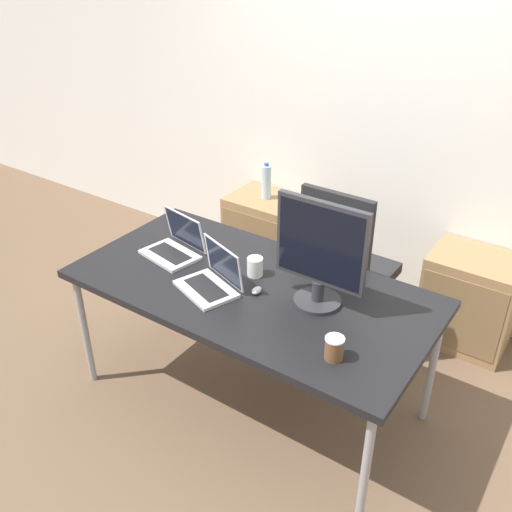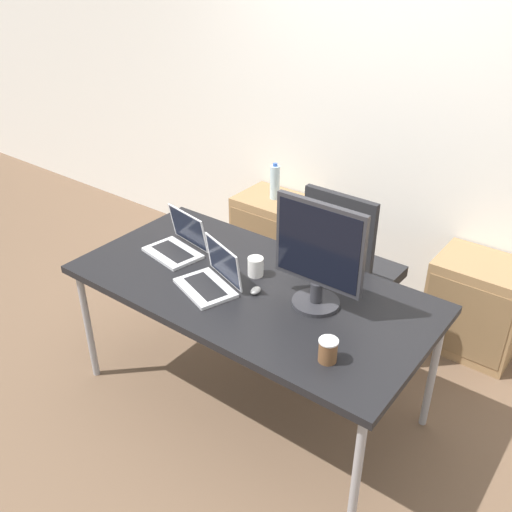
{
  "view_description": "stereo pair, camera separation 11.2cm",
  "coord_description": "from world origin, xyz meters",
  "px_view_note": "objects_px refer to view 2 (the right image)",
  "views": [
    {
      "loc": [
        1.4,
        -1.99,
        2.36
      ],
      "look_at": [
        0.0,
        0.05,
        0.92
      ],
      "focal_mm": 40.0,
      "sensor_mm": 36.0,
      "label": 1
    },
    {
      "loc": [
        1.49,
        -1.93,
        2.36
      ],
      "look_at": [
        0.0,
        0.05,
        0.92
      ],
      "focal_mm": 40.0,
      "sensor_mm": 36.0,
      "label": 2
    }
  ],
  "objects_px": {
    "cabinet_left": "(274,236)",
    "mouse": "(256,290)",
    "office_chair": "(349,287)",
    "coffee_cup_brown": "(328,350)",
    "laptop_left": "(178,244)",
    "monitor": "(319,256)",
    "cabinet_right": "(476,306)",
    "water_bottle": "(275,182)",
    "laptop_right": "(211,279)",
    "coffee_cup_white": "(256,267)"
  },
  "relations": [
    {
      "from": "office_chair",
      "to": "cabinet_right",
      "type": "height_order",
      "value": "office_chair"
    },
    {
      "from": "coffee_cup_white",
      "to": "mouse",
      "type": "bearing_deg",
      "value": -52.84
    },
    {
      "from": "cabinet_right",
      "to": "laptop_left",
      "type": "relative_size",
      "value": 1.8
    },
    {
      "from": "coffee_cup_brown",
      "to": "cabinet_left",
      "type": "bearing_deg",
      "value": 131.88
    },
    {
      "from": "water_bottle",
      "to": "cabinet_left",
      "type": "bearing_deg",
      "value": -90.0
    },
    {
      "from": "office_chair",
      "to": "coffee_cup_white",
      "type": "xyz_separation_m",
      "value": [
        -0.22,
        -0.67,
        0.39
      ]
    },
    {
      "from": "monitor",
      "to": "mouse",
      "type": "relative_size",
      "value": 8.36
    },
    {
      "from": "laptop_right",
      "to": "coffee_cup_brown",
      "type": "bearing_deg",
      "value": -9.95
    },
    {
      "from": "cabinet_left",
      "to": "mouse",
      "type": "relative_size",
      "value": 9.64
    },
    {
      "from": "monitor",
      "to": "mouse",
      "type": "distance_m",
      "value": 0.4
    },
    {
      "from": "mouse",
      "to": "coffee_cup_brown",
      "type": "height_order",
      "value": "coffee_cup_brown"
    },
    {
      "from": "laptop_left",
      "to": "laptop_right",
      "type": "xyz_separation_m",
      "value": [
        0.39,
        -0.16,
        0.0
      ]
    },
    {
      "from": "water_bottle",
      "to": "laptop_right",
      "type": "bearing_deg",
      "value": -67.19
    },
    {
      "from": "cabinet_left",
      "to": "monitor",
      "type": "bearing_deg",
      "value": -47.3
    },
    {
      "from": "water_bottle",
      "to": "laptop_left",
      "type": "relative_size",
      "value": 0.79
    },
    {
      "from": "cabinet_left",
      "to": "laptop_left",
      "type": "height_order",
      "value": "laptop_left"
    },
    {
      "from": "laptop_right",
      "to": "mouse",
      "type": "bearing_deg",
      "value": 22.83
    },
    {
      "from": "office_chair",
      "to": "laptop_left",
      "type": "xyz_separation_m",
      "value": [
        -0.71,
        -0.74,
        0.39
      ]
    },
    {
      "from": "office_chair",
      "to": "coffee_cup_brown",
      "type": "xyz_separation_m",
      "value": [
        0.44,
        -1.03,
        0.39
      ]
    },
    {
      "from": "cabinet_right",
      "to": "water_bottle",
      "type": "height_order",
      "value": "water_bottle"
    },
    {
      "from": "cabinet_left",
      "to": "laptop_left",
      "type": "distance_m",
      "value": 1.3
    },
    {
      "from": "cabinet_left",
      "to": "coffee_cup_brown",
      "type": "height_order",
      "value": "coffee_cup_brown"
    },
    {
      "from": "cabinet_right",
      "to": "laptop_right",
      "type": "relative_size",
      "value": 1.7
    },
    {
      "from": "office_chair",
      "to": "coffee_cup_brown",
      "type": "bearing_deg",
      "value": -67.01
    },
    {
      "from": "laptop_right",
      "to": "monitor",
      "type": "relative_size",
      "value": 0.68
    },
    {
      "from": "cabinet_left",
      "to": "office_chair",
      "type": "bearing_deg",
      "value": -26.86
    },
    {
      "from": "cabinet_right",
      "to": "coffee_cup_white",
      "type": "height_order",
      "value": "coffee_cup_white"
    },
    {
      "from": "laptop_right",
      "to": "mouse",
      "type": "relative_size",
      "value": 5.66
    },
    {
      "from": "cabinet_left",
      "to": "laptop_right",
      "type": "xyz_separation_m",
      "value": [
        0.57,
        -1.35,
        0.51
      ]
    },
    {
      "from": "cabinet_left",
      "to": "water_bottle",
      "type": "bearing_deg",
      "value": 90.0
    },
    {
      "from": "water_bottle",
      "to": "monitor",
      "type": "relative_size",
      "value": 0.5
    },
    {
      "from": "cabinet_left",
      "to": "laptop_left",
      "type": "bearing_deg",
      "value": -81.32
    },
    {
      "from": "cabinet_left",
      "to": "mouse",
      "type": "height_order",
      "value": "mouse"
    },
    {
      "from": "laptop_right",
      "to": "mouse",
      "type": "xyz_separation_m",
      "value": [
        0.21,
        0.09,
        -0.03
      ]
    },
    {
      "from": "office_chair",
      "to": "laptop_left",
      "type": "height_order",
      "value": "office_chair"
    },
    {
      "from": "laptop_left",
      "to": "monitor",
      "type": "height_order",
      "value": "monitor"
    },
    {
      "from": "laptop_left",
      "to": "coffee_cup_brown",
      "type": "height_order",
      "value": "laptop_left"
    },
    {
      "from": "mouse",
      "to": "monitor",
      "type": "bearing_deg",
      "value": 18.92
    },
    {
      "from": "water_bottle",
      "to": "mouse",
      "type": "height_order",
      "value": "water_bottle"
    },
    {
      "from": "water_bottle",
      "to": "coffee_cup_brown",
      "type": "height_order",
      "value": "water_bottle"
    },
    {
      "from": "laptop_right",
      "to": "cabinet_right",
      "type": "bearing_deg",
      "value": 53.99
    },
    {
      "from": "laptop_left",
      "to": "water_bottle",
      "type": "bearing_deg",
      "value": 98.66
    },
    {
      "from": "office_chair",
      "to": "coffee_cup_white",
      "type": "bearing_deg",
      "value": -107.87
    },
    {
      "from": "office_chair",
      "to": "cabinet_right",
      "type": "distance_m",
      "value": 0.8
    },
    {
      "from": "monitor",
      "to": "coffee_cup_white",
      "type": "relative_size",
      "value": 5.33
    },
    {
      "from": "cabinet_right",
      "to": "coffee_cup_brown",
      "type": "xyz_separation_m",
      "value": [
        -0.22,
        -1.48,
        0.51
      ]
    },
    {
      "from": "laptop_left",
      "to": "mouse",
      "type": "relative_size",
      "value": 5.35
    },
    {
      "from": "cabinet_right",
      "to": "laptop_right",
      "type": "bearing_deg",
      "value": -126.01
    },
    {
      "from": "cabinet_right",
      "to": "coffee_cup_brown",
      "type": "relative_size",
      "value": 5.8
    },
    {
      "from": "office_chair",
      "to": "mouse",
      "type": "relative_size",
      "value": 17.33
    }
  ]
}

